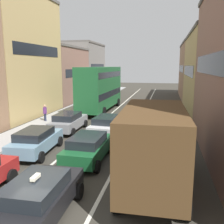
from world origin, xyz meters
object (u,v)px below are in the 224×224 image
at_px(wagon_left_lane_second, 36,140).
at_px(taxi_centre_lane_front, 39,197).
at_px(hatchback_centre_lane_third, 107,125).
at_px(wagon_right_lane_far, 157,115).
at_px(bus_mid_queue_primary, 101,87).
at_px(sedan_centre_lane_second, 88,147).
at_px(removalist_box_truck, 154,142).
at_px(pedestrian_near_kerb, 45,112).
at_px(sedan_left_lane_third, 68,121).
at_px(sedan_right_lane_behind_truck, 156,129).

bearing_deg(wagon_left_lane_second, taxi_centre_lane_front, -154.14).
height_order(hatchback_centre_lane_third, wagon_right_lane_far, same).
bearing_deg(bus_mid_queue_primary, sedan_centre_lane_second, -166.15).
relative_size(removalist_box_truck, sedan_centre_lane_second, 1.79).
distance_m(removalist_box_truck, taxi_centre_lane_front, 5.09).
bearing_deg(sedan_centre_lane_second, hatchback_centre_lane_third, 2.93).
bearing_deg(wagon_left_lane_second, pedestrian_near_kerb, 19.70).
bearing_deg(wagon_left_lane_second, removalist_box_truck, -114.46).
bearing_deg(removalist_box_truck, sedan_left_lane_third, 40.58).
distance_m(taxi_centre_lane_front, bus_mid_queue_primary, 21.16).
height_order(hatchback_centre_lane_third, sedan_right_lane_behind_truck, same).
bearing_deg(wagon_right_lane_far, bus_mid_queue_primary, 48.25).
distance_m(sedan_centre_lane_second, sedan_left_lane_third, 6.78).
bearing_deg(sedan_right_lane_behind_truck, pedestrian_near_kerb, 74.08).
xyz_separation_m(hatchback_centre_lane_third, wagon_right_lane_far, (3.52, 4.76, 0.00)).
xyz_separation_m(wagon_left_lane_second, bus_mid_queue_primary, (0.08, 14.82, 2.03)).
bearing_deg(sedan_centre_lane_second, wagon_right_lane_far, -17.40).
distance_m(hatchback_centre_lane_third, bus_mid_queue_primary, 10.72).
bearing_deg(sedan_left_lane_third, wagon_left_lane_second, -179.04).
bearing_deg(pedestrian_near_kerb, taxi_centre_lane_front, -109.47).
distance_m(bus_mid_queue_primary, pedestrian_near_kerb, 8.05).
xyz_separation_m(removalist_box_truck, wagon_left_lane_second, (-7.09, 2.65, -1.18)).
height_order(removalist_box_truck, wagon_right_lane_far, removalist_box_truck).
height_order(sedan_centre_lane_second, wagon_left_lane_second, same).
bearing_deg(sedan_right_lane_behind_truck, sedan_centre_lane_second, 147.22).
relative_size(wagon_left_lane_second, bus_mid_queue_primary, 0.42).
bearing_deg(wagon_left_lane_second, bus_mid_queue_primary, -4.27).
distance_m(sedan_right_lane_behind_truck, pedestrian_near_kerb, 10.93).
bearing_deg(sedan_right_lane_behind_truck, hatchback_centre_lane_third, 85.04).
xyz_separation_m(taxi_centre_lane_front, wagon_left_lane_second, (-3.43, 5.98, -0.00)).
bearing_deg(taxi_centre_lane_front, hatchback_centre_lane_third, -0.57).
bearing_deg(wagon_right_lane_far, hatchback_centre_lane_third, 139.92).
height_order(wagon_right_lane_far, bus_mid_queue_primary, bus_mid_queue_primary).
height_order(sedan_centre_lane_second, pedestrian_near_kerb, pedestrian_near_kerb).
bearing_deg(wagon_left_lane_second, sedan_left_lane_third, -3.11).
distance_m(sedan_centre_lane_second, hatchback_centre_lane_third, 5.30).
xyz_separation_m(sedan_left_lane_third, wagon_right_lane_far, (6.87, 4.28, 0.00)).
xyz_separation_m(wagon_left_lane_second, wagon_right_lane_far, (6.79, 9.55, 0.00)).
relative_size(hatchback_centre_lane_third, sedan_right_lane_behind_truck, 1.01).
relative_size(sedan_centre_lane_second, pedestrian_near_kerb, 2.61).
bearing_deg(bus_mid_queue_primary, wagon_right_lane_far, -126.69).
distance_m(removalist_box_truck, hatchback_centre_lane_third, 8.44).
distance_m(taxi_centre_lane_front, pedestrian_near_kerb, 15.41).
bearing_deg(taxi_centre_lane_front, removalist_box_truck, -49.15).
height_order(sedan_left_lane_third, wagon_right_lane_far, same).
bearing_deg(hatchback_centre_lane_third, sedan_right_lane_behind_truck, -94.01).
bearing_deg(removalist_box_truck, wagon_right_lane_far, -0.15).
distance_m(removalist_box_truck, wagon_left_lane_second, 7.66).
bearing_deg(hatchback_centre_lane_third, bus_mid_queue_primary, 21.61).
relative_size(removalist_box_truck, bus_mid_queue_primary, 0.74).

